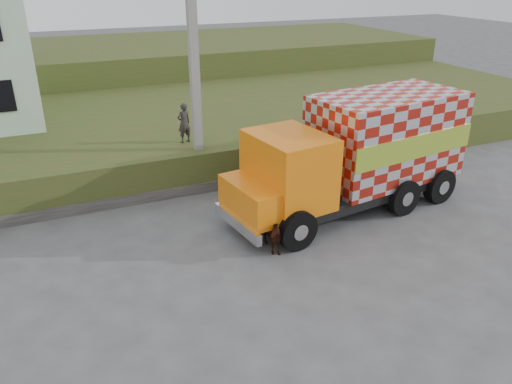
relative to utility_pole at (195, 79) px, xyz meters
name	(u,v)px	position (x,y,z in m)	size (l,w,h in m)	color
ground	(277,236)	(1.00, -4.60, -4.08)	(120.00, 120.00, 0.00)	#474749
embankment	(185,126)	(1.00, 5.40, -3.33)	(40.00, 12.00, 1.50)	#2F4E1A
embankment_far	(134,67)	(1.00, 17.40, -2.58)	(40.00, 12.00, 3.00)	#2F4E1A
retaining_strip	(177,190)	(-1.00, -0.40, -3.88)	(16.00, 0.50, 0.40)	#595651
utility_pole	(195,79)	(0.00, 0.00, 0.00)	(1.20, 0.30, 8.00)	gray
cargo_truck	(360,153)	(4.44, -3.73, -2.12)	(8.78, 3.94, 3.79)	black
cow	(267,234)	(0.37, -5.23, -3.51)	(0.60, 1.33, 1.12)	#38120E
pedestrian	(184,123)	(-0.22, 0.98, -1.82)	(0.55, 0.36, 1.51)	#332F2D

